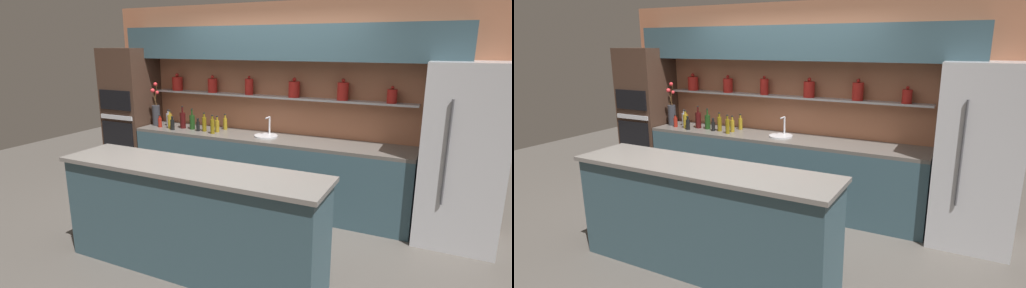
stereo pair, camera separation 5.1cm
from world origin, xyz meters
The scene contains 20 objects.
ground_plane centered at (0.00, 0.00, 0.00)m, with size 12.00×12.00×0.00m, color #4C4742.
back_wall_unit centered at (0.00, 1.53, 1.55)m, with size 5.20×0.44×2.60m.
back_counter_unit centered at (-0.06, 1.24, 0.46)m, with size 3.71×0.62×0.92m.
island_counter centered at (0.00, -0.52, 0.51)m, with size 2.57×0.61×1.02m.
refrigerator centered at (2.21, 1.20, 0.96)m, with size 0.79×0.73×1.91m.
oven_tower centered at (-2.27, 1.24, 1.01)m, with size 0.67×0.64×2.02m.
flower_vase centered at (-1.80, 1.23, 1.11)m, with size 0.11×0.16×0.62m.
sink_fixture centered at (-0.04, 1.25, 0.94)m, with size 0.30×0.30×0.25m.
bottle_oil_0 centered at (-1.48, 1.14, 1.02)m, with size 0.07×0.07×0.26m.
bottle_sauce_1 centered at (-1.38, 1.06, 1.00)m, with size 0.06×0.06×0.19m.
bottle_wine_2 centered at (-1.32, 1.22, 1.04)m, with size 0.08×0.08×0.31m.
bottle_sauce_3 centered at (-1.65, 1.37, 1.00)m, with size 0.05×0.05×0.19m.
bottle_oil_4 centered at (-0.74, 1.40, 1.01)m, with size 0.06×0.06×0.22m.
bottle_oil_5 centered at (-0.75, 1.21, 1.01)m, with size 0.06×0.06×0.22m.
bottle_sauce_6 centered at (-1.66, 1.13, 1.00)m, with size 0.05×0.05×0.18m.
bottle_oil_7 centered at (-0.75, 1.10, 1.02)m, with size 0.06×0.06×0.25m.
bottle_oil_8 centered at (-0.93, 1.18, 1.03)m, with size 0.06×0.06×0.26m.
bottle_spirit_9 centered at (-1.62, 1.28, 1.02)m, with size 0.07×0.07×0.24m.
bottle_sauce_10 centered at (-1.02, 1.15, 0.99)m, with size 0.05×0.05×0.17m.
bottle_wine_11 centered at (-1.16, 1.22, 1.02)m, with size 0.08×0.08×0.29m.
Camera 2 is at (2.07, -3.28, 2.07)m, focal length 28.00 mm.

